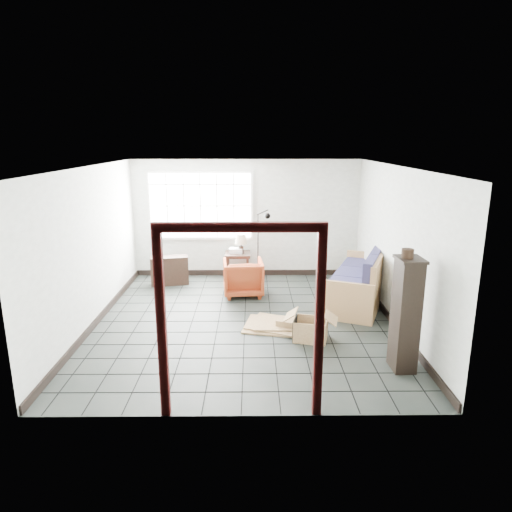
{
  "coord_description": "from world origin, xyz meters",
  "views": [
    {
      "loc": [
        0.13,
        -7.27,
        3.02
      ],
      "look_at": [
        0.19,
        0.3,
        1.07
      ],
      "focal_mm": 32.0,
      "sensor_mm": 36.0,
      "label": 1
    }
  ],
  "objects_px": {
    "side_table": "(238,258)",
    "tall_shelf": "(406,314)",
    "futon_sofa": "(362,283)",
    "armchair": "(243,276)"
  },
  "relations": [
    {
      "from": "futon_sofa",
      "to": "side_table",
      "type": "xyz_separation_m",
      "value": [
        -2.41,
        1.43,
        0.12
      ]
    },
    {
      "from": "futon_sofa",
      "to": "tall_shelf",
      "type": "height_order",
      "value": "tall_shelf"
    },
    {
      "from": "tall_shelf",
      "to": "side_table",
      "type": "bearing_deg",
      "value": 117.8
    },
    {
      "from": "futon_sofa",
      "to": "tall_shelf",
      "type": "relative_size",
      "value": 1.62
    },
    {
      "from": "side_table",
      "to": "tall_shelf",
      "type": "relative_size",
      "value": 0.39
    },
    {
      "from": "futon_sofa",
      "to": "side_table",
      "type": "bearing_deg",
      "value": 171.52
    },
    {
      "from": "armchair",
      "to": "tall_shelf",
      "type": "xyz_separation_m",
      "value": [
        2.2,
        -3.04,
        0.4
      ]
    },
    {
      "from": "armchair",
      "to": "side_table",
      "type": "xyz_separation_m",
      "value": [
        -0.14,
        1.02,
        0.1
      ]
    },
    {
      "from": "futon_sofa",
      "to": "tall_shelf",
      "type": "bearing_deg",
      "value": -69.22
    },
    {
      "from": "armchair",
      "to": "tall_shelf",
      "type": "distance_m",
      "value": 3.78
    }
  ]
}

